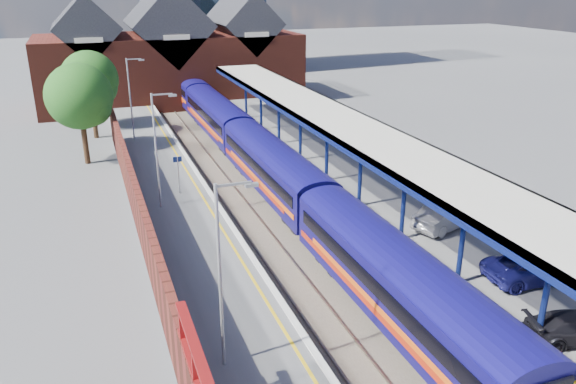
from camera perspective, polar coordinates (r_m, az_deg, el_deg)
name	(u,v)px	position (r m, az deg, el deg)	size (l,w,h in m)	color
ground	(231,171)	(44.15, -5.78, 2.11)	(240.00, 240.00, 0.00)	#5B5B5E
ballast_bed	(272,219)	(35.17, -1.65, -2.76)	(6.00, 76.00, 0.06)	#473D33
rails	(272,218)	(35.13, -1.66, -2.62)	(4.51, 76.00, 0.14)	slate
left_platform	(184,224)	(33.81, -10.55, -3.26)	(5.00, 76.00, 1.00)	#565659
right_platform	(358,200)	(37.16, 7.15, -0.80)	(6.00, 76.00, 1.00)	#565659
coping_left	(222,211)	(34.00, -6.71, -1.93)	(0.30, 76.00, 0.05)	silver
coping_right	(318,198)	(35.82, 3.11, -0.60)	(0.30, 76.00, 0.05)	silver
yellow_line	(212,213)	(33.89, -7.70, -2.09)	(0.14, 76.00, 0.01)	yellow
train	(242,136)	(45.90, -4.74, 5.65)	(2.90, 65.91, 3.45)	#100C5A
canopy	(341,123)	(37.16, 5.40, 6.97)	(4.50, 52.00, 4.48)	#0E1A54
lamp_post_b	(223,266)	(19.31, -6.58, -7.50)	(1.48, 0.18, 7.00)	#A5A8AA
lamp_post_c	(158,144)	(34.06, -13.07, 4.78)	(1.48, 0.18, 7.00)	#A5A8AA
lamp_post_d	(132,95)	(49.59, -15.61, 9.51)	(1.48, 0.18, 7.00)	#A5A8AA
platform_sign	(178,168)	(36.79, -11.11, 2.37)	(0.55, 0.08, 2.50)	#A5A8AA
brick_wall	(150,248)	(26.89, -13.86, -5.51)	(0.35, 50.00, 3.86)	#5F2419
station_building	(170,57)	(69.88, -11.91, 13.32)	(30.00, 12.12, 13.78)	#5F2419
tree_near	(81,98)	(47.33, -20.26, 8.93)	(5.20, 5.20, 8.10)	#382314
tree_far	(91,81)	(55.21, -19.36, 10.59)	(5.20, 5.20, 8.10)	#382314
parked_car_silver	(447,215)	(32.60, 15.90, -2.30)	(1.56, 4.48, 1.47)	#9C9DA1
parked_car_blue	(533,267)	(28.53, 23.65, -6.95)	(2.17, 4.71, 1.31)	navy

